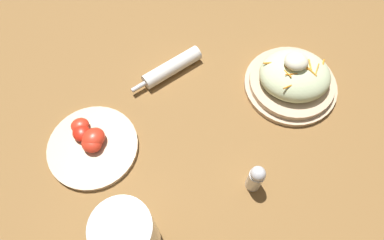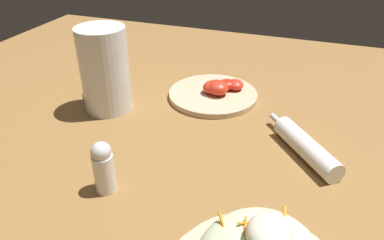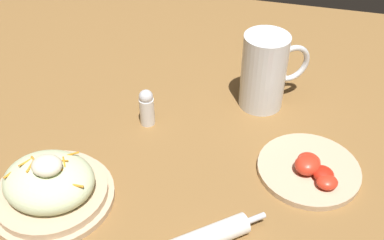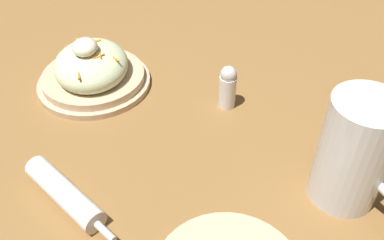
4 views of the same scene
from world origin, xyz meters
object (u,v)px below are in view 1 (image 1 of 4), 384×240
salt_shaker (256,178)px  beer_mug (129,238)px  salad_plate (293,79)px  napkin_roll (171,68)px  tomato_plate (92,144)px

salt_shaker → beer_mug: bearing=29.9°
salad_plate → napkin_roll: bearing=-5.4°
beer_mug → tomato_plate: 0.23m
beer_mug → napkin_roll: beer_mug is taller
salad_plate → napkin_roll: 0.28m
salad_plate → salt_shaker: salad_plate is taller
salad_plate → beer_mug: beer_mug is taller
beer_mug → salt_shaker: (-0.22, -0.13, -0.03)m
tomato_plate → salt_shaker: bearing=169.0°
salad_plate → tomato_plate: (0.43, 0.17, -0.02)m
napkin_roll → salt_shaker: size_ratio=1.91×
beer_mug → napkin_roll: bearing=-95.2°
salad_plate → salt_shaker: size_ratio=2.57×
napkin_roll → tomato_plate: (0.15, 0.20, -0.01)m
salad_plate → salt_shaker: 0.26m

